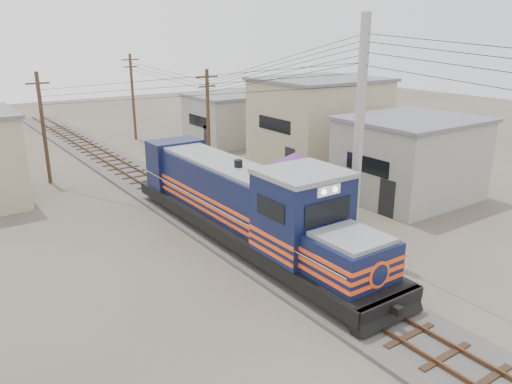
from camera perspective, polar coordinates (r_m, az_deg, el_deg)
ground at (r=21.02m, az=3.07°, el=-8.32°), size 120.00×120.00×0.00m
ballast at (r=28.94m, az=-9.13°, el=-0.91°), size 3.60×70.00×0.16m
track at (r=28.88m, az=-9.15°, el=-0.58°), size 1.15×70.00×0.12m
locomotive at (r=22.35m, az=-1.12°, el=-1.62°), size 3.12×16.97×4.21m
utility_pole_main at (r=21.30m, az=11.64°, el=5.94°), size 0.40×0.40×10.00m
wooden_pole_mid at (r=33.53m, az=-5.49°, el=8.14°), size 1.60×0.24×7.00m
wooden_pole_far at (r=46.21m, az=-13.90°, el=10.66°), size 1.60×0.24×7.50m
wooden_pole_left at (r=33.98m, az=-23.15°, el=6.93°), size 1.60×0.24×7.00m
power_lines at (r=26.09m, az=-8.74°, el=13.90°), size 9.65×19.00×3.30m
shophouse_front at (r=30.04m, az=17.17°, el=3.73°), size 7.35×6.30×4.70m
shophouse_mid at (r=36.64m, az=7.18°, el=8.00°), size 8.40×7.35×6.20m
shophouse_back at (r=43.84m, az=-3.17°, el=8.38°), size 6.30×6.30×4.20m
billboard at (r=23.86m, az=8.84°, el=0.59°), size 1.87×0.94×3.10m
market_umbrella at (r=28.50m, az=4.48°, el=3.89°), size 2.59×2.59×2.76m
vendor at (r=29.10m, az=6.42°, el=0.81°), size 0.61×0.43×1.60m
plant_nursery at (r=25.98m, az=6.10°, el=-2.05°), size 3.55×3.13×1.14m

